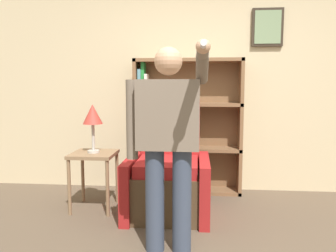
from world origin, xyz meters
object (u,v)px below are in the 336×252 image
Objects in this scene: person_standing at (168,136)px; table_lamp at (93,116)px; side_table at (94,162)px; armchair at (168,177)px; bookcase at (180,128)px.

person_standing reaches higher than table_lamp.
table_lamp is (0.00, -0.00, 0.49)m from side_table.
person_standing is 3.14× the size of table_lamp.
armchair is at bearing 94.86° from person_standing.
bookcase is 1.13m from table_lamp.
person_standing is 1.23m from table_lamp.
table_lamp is at bearing -141.80° from bookcase.
armchair is (-0.08, -0.71, -0.44)m from bookcase.
armchair is at bearing -1.30° from table_lamp.
bookcase is 0.84m from armchair.
table_lamp is (-0.88, -0.69, 0.19)m from bookcase.
person_standing is 1.30m from side_table.
bookcase is 2.67× the size of side_table.
armchair is 1.91× the size of side_table.
side_table is at bearing 135.39° from person_standing.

